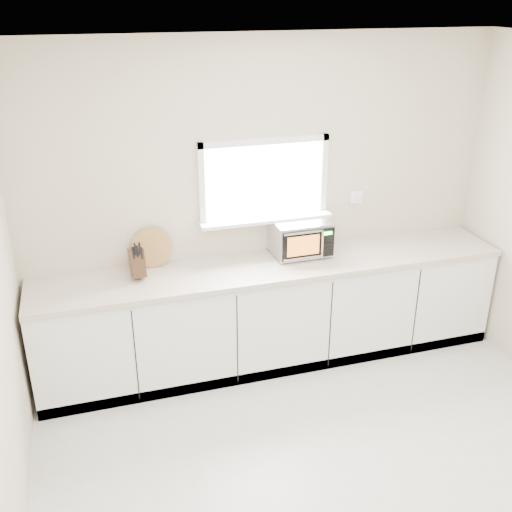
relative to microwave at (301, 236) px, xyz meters
name	(u,v)px	position (x,y,z in m)	size (l,w,h in m)	color
ground	(356,501)	(-0.28, -1.83, -1.08)	(4.00, 4.00, 0.00)	beige
back_wall	(263,201)	(-0.28, 0.17, 0.28)	(4.00, 0.17, 2.70)	#C2B49A
cabinets	(273,315)	(-0.28, -0.13, -0.64)	(3.92, 0.60, 0.88)	white
countertop	(274,266)	(-0.28, -0.14, -0.18)	(3.92, 0.64, 0.04)	beige
microwave	(301,236)	(0.00, 0.00, 0.00)	(0.48, 0.40, 0.30)	black
knife_block	(137,262)	(-1.37, -0.06, -0.03)	(0.12, 0.22, 0.31)	#452818
cutting_board	(151,247)	(-1.24, 0.11, 0.01)	(0.33, 0.33, 0.02)	#AA7E41
coffee_grinder	(292,247)	(-0.11, -0.09, -0.05)	(0.15, 0.15, 0.22)	silver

